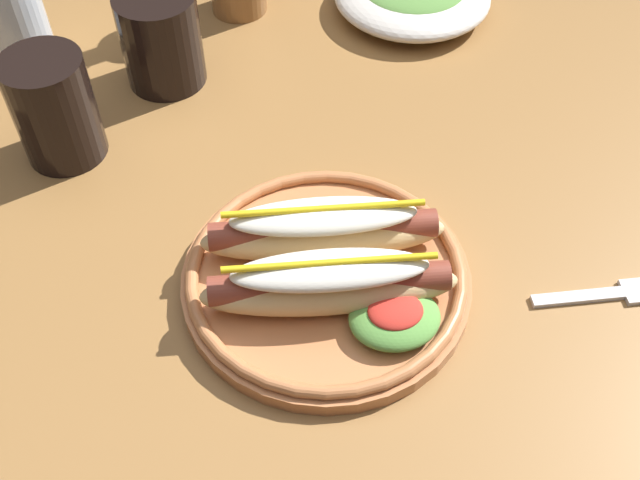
# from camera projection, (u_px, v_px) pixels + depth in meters

# --- Properties ---
(dining_table) EXTENTS (1.40, 0.97, 0.74)m
(dining_table) POSITION_uv_depth(u_px,v_px,m) (324.00, 254.00, 0.83)
(dining_table) COLOR olive
(dining_table) RESTS_ON ground_plane
(hot_dog_plate) EXTENTS (0.26, 0.26, 0.08)m
(hot_dog_plate) POSITION_uv_depth(u_px,v_px,m) (329.00, 270.00, 0.67)
(hot_dog_plate) COLOR #B77042
(hot_dog_plate) RESTS_ON dining_table
(fork) EXTENTS (0.12, 0.03, 0.00)m
(fork) POSITION_uv_depth(u_px,v_px,m) (608.00, 294.00, 0.68)
(fork) COLOR silver
(fork) RESTS_ON dining_table
(soda_cup) EXTENTS (0.08, 0.08, 0.12)m
(soda_cup) POSITION_uv_depth(u_px,v_px,m) (54.00, 109.00, 0.76)
(soda_cup) COLOR black
(soda_cup) RESTS_ON dining_table
(water_cup) EXTENTS (0.08, 0.08, 0.12)m
(water_cup) POSITION_uv_depth(u_px,v_px,m) (11.00, 17.00, 0.86)
(water_cup) COLOR silver
(water_cup) RESTS_ON dining_table
(extra_cup) EXTENTS (0.09, 0.09, 0.11)m
(extra_cup) POSITION_uv_depth(u_px,v_px,m) (161.00, 39.00, 0.84)
(extra_cup) COLOR black
(extra_cup) RESTS_ON dining_table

